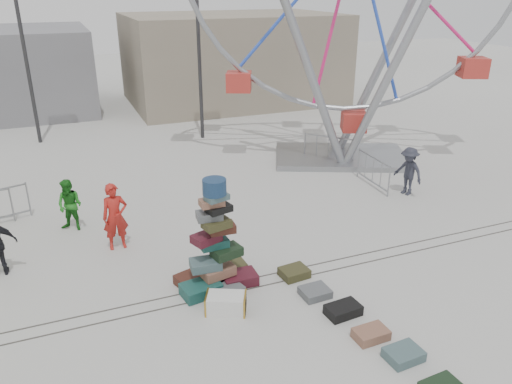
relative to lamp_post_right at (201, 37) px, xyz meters
name	(u,v)px	position (x,y,z in m)	size (l,w,h in m)	color
ground	(238,308)	(-3.09, -13.00, -4.48)	(90.00, 90.00, 0.00)	#9E9E99
track_line_near	(229,294)	(-3.09, -12.40, -4.48)	(40.00, 0.04, 0.01)	#47443F
track_line_far	(224,285)	(-3.09, -12.00, -4.48)	(40.00, 0.04, 0.01)	#47443F
building_right	(233,58)	(3.91, 7.00, -1.98)	(12.00, 8.00, 5.00)	gray
lamp_post_right	(201,37)	(0.00, 0.00, 0.00)	(1.41, 0.25, 8.00)	#2D2D30
lamp_post_left	(25,39)	(-7.00, 2.00, 0.00)	(1.41, 0.25, 8.00)	#2D2D30
suitcase_tower	(216,257)	(-3.24, -11.92, -3.73)	(1.91, 1.68, 2.70)	#1A4F48
steamer_trunk	(226,303)	(-3.37, -13.00, -4.28)	(0.87, 0.50, 0.41)	silver
row_case_0	(294,273)	(-1.37, -12.30, -4.37)	(0.67, 0.54, 0.21)	#3F3D1F
row_case_1	(315,292)	(-1.29, -13.21, -4.39)	(0.65, 0.55, 0.19)	#5C6064
row_case_2	(343,310)	(-1.06, -14.06, -4.37)	(0.75, 0.48, 0.23)	black
row_case_3	(371,334)	(-0.96, -14.95, -4.38)	(0.69, 0.46, 0.21)	#905F49
row_case_4	(404,354)	(-0.72, -15.69, -4.38)	(0.69, 0.52, 0.21)	#496569
barricade_wheel_front	(373,172)	(3.74, -8.03, -3.93)	(2.00, 0.10, 1.10)	gray
barricade_wheel_back	(328,149)	(3.58, -5.21, -3.93)	(2.00, 0.10, 1.10)	gray
pedestrian_red	(115,217)	(-5.15, -9.20, -3.56)	(0.67, 0.44, 1.84)	#AB1E18
pedestrian_green	(70,205)	(-6.23, -7.62, -3.72)	(0.74, 0.58, 1.53)	#1D711C
pedestrian_grey	(408,171)	(4.42, -9.05, -3.66)	(1.06, 0.61, 1.65)	#262833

